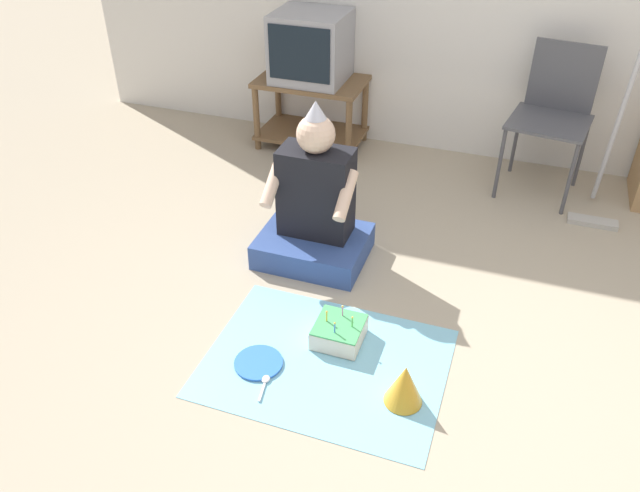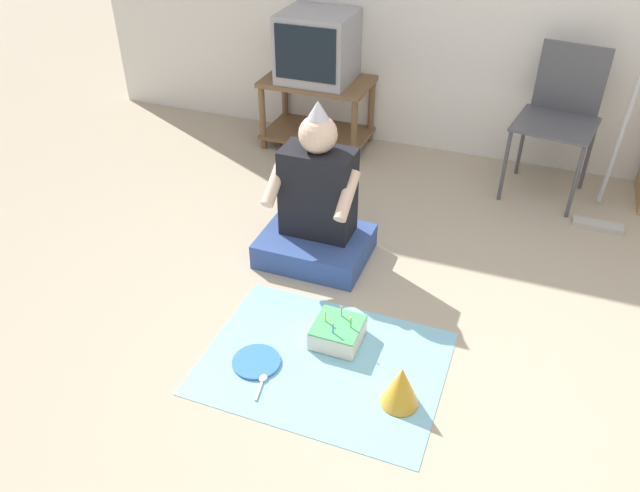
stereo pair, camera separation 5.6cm
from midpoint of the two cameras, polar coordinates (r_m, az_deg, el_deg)
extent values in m
plane|color=tan|center=(2.74, 12.35, -12.80)|extent=(16.00, 16.00, 0.00)
cube|color=brown|center=(4.43, -1.19, 14.80)|extent=(0.74, 0.46, 0.03)
cube|color=brown|center=(4.58, -1.14, 10.29)|extent=(0.74, 0.46, 0.02)
cylinder|color=brown|center=(4.47, -6.20, 11.65)|extent=(0.04, 0.04, 0.49)
cylinder|color=brown|center=(4.24, 2.25, 10.52)|extent=(0.04, 0.04, 0.49)
cylinder|color=brown|center=(4.80, -4.20, 13.43)|extent=(0.04, 0.04, 0.49)
cylinder|color=brown|center=(4.59, 3.77, 12.41)|extent=(0.04, 0.04, 0.49)
cube|color=#99999E|center=(4.36, -1.21, 17.77)|extent=(0.48, 0.44, 0.45)
cube|color=black|center=(4.15, -2.34, 17.11)|extent=(0.42, 0.01, 0.35)
cube|color=#4C4C51|center=(4.02, 19.85, 10.60)|extent=(0.51, 0.50, 0.02)
cube|color=#4C4C51|center=(4.14, 21.03, 14.22)|extent=(0.40, 0.08, 0.42)
cylinder|color=#4C4C51|center=(3.97, 15.71, 7.27)|extent=(0.02, 0.02, 0.47)
cylinder|color=#4C4C51|center=(3.92, 21.48, 5.71)|extent=(0.02, 0.02, 0.47)
cylinder|color=#4C4C51|center=(4.32, 17.11, 9.35)|extent=(0.02, 0.02, 0.47)
cylinder|color=#4C4C51|center=(4.28, 22.44, 7.93)|extent=(0.02, 0.02, 0.47)
cube|color=#B2ADA3|center=(3.99, 23.28, 2.05)|extent=(0.28, 0.09, 0.03)
cylinder|color=#B7B7BC|center=(3.86, 25.24, 10.27)|extent=(0.03, 0.30, 1.13)
cube|color=#334C8C|center=(3.36, -1.09, 0.00)|extent=(0.56, 0.45, 0.14)
cube|color=black|center=(3.23, -0.87, 4.93)|extent=(0.37, 0.21, 0.48)
sphere|color=beige|center=(3.08, -0.92, 10.18)|extent=(0.19, 0.19, 0.19)
cone|color=silver|center=(3.03, -0.94, 12.36)|extent=(0.11, 0.11, 0.09)
cylinder|color=beige|center=(3.17, -4.84, 5.79)|extent=(0.06, 0.25, 0.20)
cylinder|color=beige|center=(3.05, 1.83, 4.63)|extent=(0.06, 0.25, 0.20)
cube|color=#7FC6E0|center=(2.79, -0.06, -10.58)|extent=(1.04, 0.79, 0.01)
cube|color=#F4E0C6|center=(2.86, 1.18, -7.91)|extent=(0.22, 0.22, 0.09)
cube|color=#4CB266|center=(2.83, 1.19, -7.20)|extent=(0.21, 0.21, 0.01)
cylinder|color=#66C666|center=(2.80, 2.38, -7.07)|extent=(0.01, 0.01, 0.06)
sphere|color=#FFCC4C|center=(2.78, 2.40, -6.54)|extent=(0.01, 0.01, 0.01)
cylinder|color=#E58CCC|center=(2.86, 1.50, -6.06)|extent=(0.01, 0.01, 0.06)
sphere|color=#FFCC4C|center=(2.83, 1.51, -5.54)|extent=(0.01, 0.01, 0.01)
cylinder|color=yellow|center=(2.83, 0.04, -6.57)|extent=(0.01, 0.01, 0.06)
sphere|color=#FFCC4C|center=(2.80, 0.04, -6.05)|extent=(0.01, 0.01, 0.01)
cylinder|color=#4C7FE5|center=(2.77, 0.76, -7.60)|extent=(0.01, 0.01, 0.06)
sphere|color=#FFCC4C|center=(2.75, 0.77, -7.07)|extent=(0.01, 0.01, 0.01)
cone|color=gold|center=(2.59, 7.10, -12.44)|extent=(0.16, 0.16, 0.19)
cylinder|color=blue|center=(2.79, -6.23, -10.55)|extent=(0.21, 0.21, 0.01)
ellipsoid|color=white|center=(2.72, -5.57, -12.00)|extent=(0.04, 0.05, 0.01)
cube|color=white|center=(2.68, -5.94, -13.12)|extent=(0.03, 0.10, 0.01)
camera|label=1|loc=(0.03, -90.56, -0.39)|focal=35.00mm
camera|label=2|loc=(0.03, 89.44, 0.39)|focal=35.00mm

